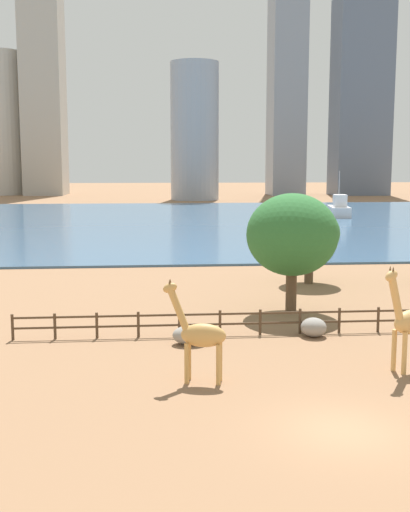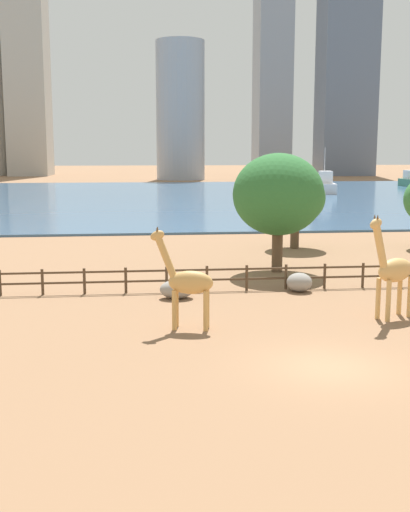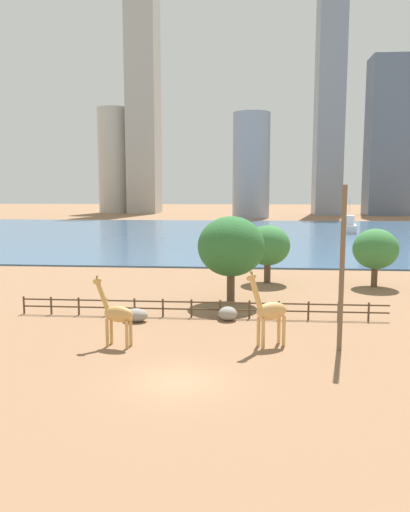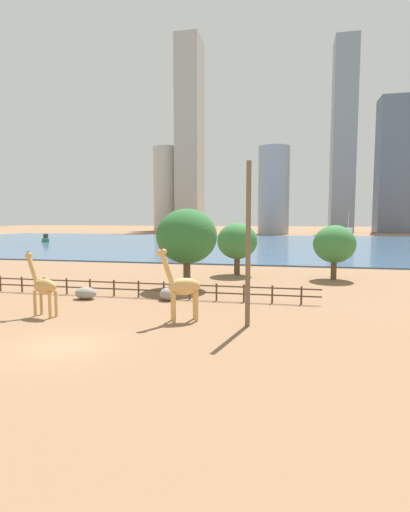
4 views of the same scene
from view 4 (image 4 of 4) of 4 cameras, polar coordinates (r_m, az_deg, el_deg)
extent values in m
plane|color=#8C6647|center=(97.64, 5.62, 1.85)|extent=(400.00, 400.00, 0.00)
cube|color=#3D6084|center=(94.66, 5.42, 1.79)|extent=(180.00, 86.00, 0.20)
cylinder|color=tan|center=(23.71, -4.43, -7.39)|extent=(0.28, 0.28, 1.77)
cylinder|color=tan|center=(24.24, -4.69, -7.11)|extent=(0.28, 0.28, 1.77)
cylinder|color=tan|center=(24.01, -1.20, -7.21)|extent=(0.28, 0.28, 1.77)
cylinder|color=tan|center=(24.53, -1.52, -6.94)|extent=(0.28, 0.28, 1.77)
ellipsoid|color=tan|center=(23.88, -2.96, -4.37)|extent=(2.10, 1.60, 1.03)
cylinder|color=tan|center=(23.51, -5.45, -1.74)|extent=(0.95, 0.70, 1.96)
ellipsoid|color=tan|center=(23.36, -6.21, 0.50)|extent=(0.79, 0.62, 0.59)
cone|color=brown|center=(23.25, -6.18, 1.22)|extent=(0.13, 0.13, 0.19)
cone|color=brown|center=(23.41, -6.25, 1.25)|extent=(0.13, 0.13, 0.19)
cylinder|color=tan|center=(27.32, -23.13, -6.25)|extent=(0.23, 0.23, 1.63)
cylinder|color=tan|center=(27.65, -22.35, -6.09)|extent=(0.23, 0.23, 1.63)
cylinder|color=tan|center=(26.41, -21.29, -6.58)|extent=(0.23, 0.23, 1.63)
cylinder|color=tan|center=(26.75, -20.51, -6.40)|extent=(0.23, 0.23, 1.63)
ellipsoid|color=tan|center=(26.84, -21.92, -4.04)|extent=(1.91, 1.11, 0.94)
cylinder|color=tan|center=(27.43, -23.42, -1.73)|extent=(0.97, 0.49, 1.78)
ellipsoid|color=tan|center=(27.59, -23.94, 0.04)|extent=(0.73, 0.44, 0.56)
cone|color=brown|center=(27.52, -24.07, 0.59)|extent=(0.10, 0.10, 0.17)
cone|color=brown|center=(27.62, -23.84, 0.62)|extent=(0.10, 0.10, 0.17)
cylinder|color=brown|center=(22.47, 6.18, 1.58)|extent=(0.28, 0.28, 9.29)
ellipsoid|color=gray|center=(31.76, -16.68, -5.10)|extent=(1.66, 1.22, 0.91)
ellipsoid|color=gray|center=(30.11, -5.26, -5.42)|extent=(1.30, 1.28, 0.96)
cylinder|color=#4C3826|center=(37.75, -27.20, -3.52)|extent=(0.14, 0.14, 1.30)
cylinder|color=#4C3826|center=(36.49, -24.69, -3.71)|extent=(0.14, 0.14, 1.30)
cylinder|color=#4C3826|center=(35.31, -22.01, -3.90)|extent=(0.14, 0.14, 1.30)
cylinder|color=#4C3826|center=(34.22, -19.15, -4.09)|extent=(0.14, 0.14, 1.30)
cylinder|color=#4C3826|center=(33.21, -16.11, -4.29)|extent=(0.14, 0.14, 1.30)
cylinder|color=#4C3826|center=(32.30, -12.88, -4.48)|extent=(0.14, 0.14, 1.30)
cylinder|color=#4C3826|center=(31.51, -9.48, -4.67)|extent=(0.14, 0.14, 1.30)
cylinder|color=#4C3826|center=(30.82, -5.91, -4.85)|extent=(0.14, 0.14, 1.30)
cylinder|color=#4C3826|center=(30.26, -2.19, -5.01)|extent=(0.14, 0.14, 1.30)
cylinder|color=#4C3826|center=(29.84, 1.65, -5.17)|extent=(0.14, 0.14, 1.30)
cylinder|color=#4C3826|center=(29.55, 5.59, -5.30)|extent=(0.14, 0.14, 1.30)
cylinder|color=#4C3826|center=(29.40, 9.58, -5.40)|extent=(0.14, 0.14, 1.30)
cylinder|color=#4C3826|center=(29.39, 13.60, -5.48)|extent=(0.14, 0.14, 1.30)
cube|color=#4C3826|center=(31.19, -8.32, -3.91)|extent=(26.10, 0.08, 0.10)
cube|color=#4C3826|center=(31.28, -8.31, -4.85)|extent=(26.10, 0.08, 0.10)
cylinder|color=brown|center=(43.21, 4.60, -1.42)|extent=(0.63, 0.63, 1.95)
ellipsoid|color=#387A3D|center=(42.97, 4.62, 2.15)|extent=(4.30, 4.30, 3.87)
cylinder|color=brown|center=(41.97, 17.90, -1.91)|extent=(0.57, 0.57, 1.90)
ellipsoid|color=#387A3D|center=(41.72, 18.01, 1.64)|extent=(4.14, 4.14, 3.73)
cylinder|color=brown|center=(35.11, -2.60, -2.61)|extent=(0.63, 0.63, 2.45)
ellipsoid|color=#2D6B33|center=(34.80, -2.63, 2.85)|extent=(5.30, 5.30, 4.77)
cube|color=silver|center=(100.04, 19.72, 2.22)|extent=(4.15, 8.47, 1.62)
cube|color=silver|center=(98.95, 19.74, 3.22)|extent=(2.38, 3.19, 1.95)
cylinder|color=silver|center=(100.33, 19.80, 4.31)|extent=(0.14, 0.14, 5.68)
cube|color=#337259|center=(107.26, -21.79, 2.15)|extent=(3.59, 4.59, 0.88)
cube|color=#333338|center=(107.77, -21.80, 2.68)|extent=(1.71, 1.90, 1.05)
cube|color=#ADA89E|center=(192.91, -2.20, 16.70)|extent=(10.73, 15.63, 87.30)
cube|color=gray|center=(180.53, 19.16, 15.72)|extent=(9.21, 11.69, 78.25)
cylinder|color=#B7B2A8|center=(193.45, -5.56, 9.47)|extent=(12.13, 12.13, 39.36)
cylinder|color=#939EAD|center=(153.75, 9.79, 9.17)|extent=(11.57, 11.57, 32.48)
cube|color=slate|center=(180.65, 25.69, 11.51)|extent=(14.90, 11.25, 53.53)
camera|label=1|loc=(17.23, -87.29, 8.37)|focal=45.00mm
camera|label=2|loc=(17.24, -88.24, 3.35)|focal=45.00mm
camera|label=3|loc=(9.85, -115.57, 14.67)|focal=35.00mm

